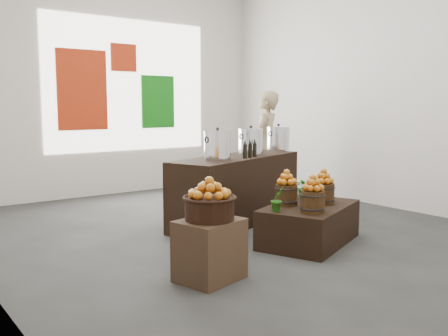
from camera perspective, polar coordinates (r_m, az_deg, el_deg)
ground at (r=6.59m, az=0.64°, el=-7.16°), size 7.00×7.00×0.00m
back_wall at (r=9.42m, az=-12.53°, el=9.24°), size 6.00×0.04×4.00m
back_opening at (r=9.53m, az=-10.81°, el=9.25°), size 3.20×0.02×2.40m
deco_red_left at (r=9.16m, az=-15.90°, el=8.57°), size 0.90×0.04×1.40m
deco_green_right at (r=9.79m, az=-7.56°, el=7.50°), size 0.70×0.04×1.00m
deco_red_upper at (r=9.51m, az=-11.41°, el=12.27°), size 0.50×0.04×0.50m
crate at (r=4.73m, az=-1.64°, el=-9.34°), size 0.67×0.59×0.57m
wicker_basket at (r=4.63m, az=-1.66°, el=-4.69°), size 0.46×0.46×0.21m
apples_in_basket at (r=4.60m, az=-1.67°, el=-2.24°), size 0.36×0.36×0.19m
display_table at (r=6.06m, az=9.72°, el=-6.33°), size 1.53×1.25×0.46m
apple_bucket_front_left at (r=5.58m, az=10.11°, el=-3.82°), size 0.26×0.26×0.24m
apples_in_bucket_front_left at (r=5.54m, az=10.16°, el=-1.68°), size 0.20×0.20×0.18m
apple_bucket_front_right at (r=6.11m, az=11.28°, el=-2.89°), size 0.26×0.26×0.24m
apples_in_bucket_front_right at (r=6.08m, az=11.33°, el=-0.93°), size 0.20×0.20×0.18m
apple_bucket_rear at (r=5.96m, az=7.14°, el=-3.06°), size 0.26×0.26×0.24m
apples_in_bucket_rear at (r=5.93m, az=7.17°, el=-1.05°), size 0.20×0.20×0.18m
herb_garnish_right at (r=6.39m, az=9.31°, el=-2.15°), size 0.31×0.28×0.30m
herb_garnish_left at (r=5.58m, az=6.11°, el=-3.56°), size 0.16×0.13×0.28m
counter at (r=6.97m, az=1.48°, el=-2.47°), size 2.38×1.41×0.93m
stock_pot_left at (r=6.51m, az=-0.75°, el=2.53°), size 0.35×0.35×0.35m
stock_pot_center at (r=7.20m, az=3.08°, el=2.96°), size 0.35×0.35×0.35m
stock_pot_right at (r=7.91m, az=6.23°, el=3.31°), size 0.35×0.35×0.35m
oil_cruets at (r=6.77m, az=3.10°, el=2.31°), size 0.25×0.14×0.26m
shopper at (r=8.67m, az=4.73°, el=2.57°), size 0.82×0.74×1.88m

